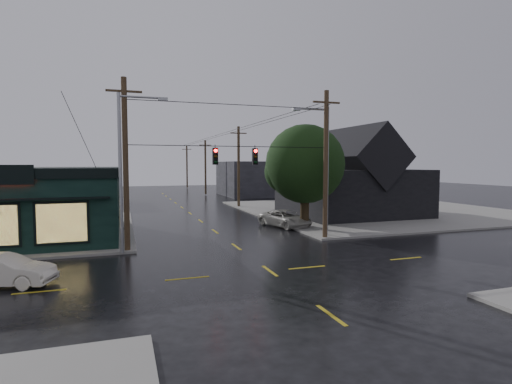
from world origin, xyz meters
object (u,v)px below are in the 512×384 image
object	(u,v)px
sedan_cream	(3,271)
suv_silver	(285,219)
utility_pole_nw	(128,252)
utility_pole_ne	(325,239)
corner_tree	(305,164)

from	to	relation	value
sedan_cream	suv_silver	xyz separation A→B (m)	(17.57, 11.07, 0.02)
utility_pole_nw	utility_pole_ne	world-z (taller)	same
corner_tree	utility_pole_ne	world-z (taller)	corner_tree
utility_pole_nw	suv_silver	xyz separation A→B (m)	(12.50, 5.88, 0.69)
sedan_cream	suv_silver	world-z (taller)	suv_silver
corner_tree	utility_pole_ne	distance (m)	6.75
utility_pole_nw	sedan_cream	distance (m)	7.29
suv_silver	utility_pole_nw	bearing A→B (deg)	-172.98
sedan_cream	suv_silver	distance (m)	20.77
utility_pole_nw	sedan_cream	size ratio (longest dim) A/B	2.49
corner_tree	utility_pole_nw	xyz separation A→B (m)	(-13.50, -4.30, -5.18)
utility_pole_ne	sedan_cream	distance (m)	18.81
corner_tree	utility_pole_nw	distance (m)	15.09
corner_tree	utility_pole_nw	bearing A→B (deg)	-162.32
suv_silver	utility_pole_ne	bearing A→B (deg)	-103.31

